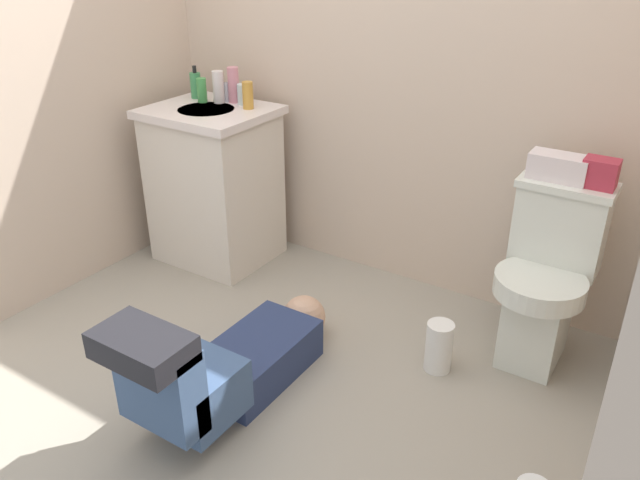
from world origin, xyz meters
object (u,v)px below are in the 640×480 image
at_px(vanity_cabinet, 215,183).
at_px(person_plumber, 225,363).
at_px(bottle_white, 218,87).
at_px(paper_towel_roll, 439,347).
at_px(bottle_pink, 233,85).
at_px(toiletry_bag, 600,173).
at_px(tissue_box, 559,167).
at_px(bottle_green, 202,90).
at_px(toilet, 546,278).
at_px(soap_dispenser, 196,85).
at_px(bottle_clear, 243,94).
at_px(bottle_amber, 248,95).
at_px(faucet, 227,92).

height_order(vanity_cabinet, person_plumber, vanity_cabinet).
distance_m(bottle_white, paper_towel_roll, 1.69).
xyz_separation_m(vanity_cabinet, bottle_pink, (0.03, 0.16, 0.49)).
xyz_separation_m(vanity_cabinet, toiletry_bag, (1.82, 0.13, 0.39)).
distance_m(tissue_box, bottle_green, 1.77).
height_order(toilet, soap_dispenser, soap_dispenser).
distance_m(vanity_cabinet, bottle_clear, 0.49).
xyz_separation_m(person_plumber, toiletry_bag, (1.00, 1.02, 0.63)).
distance_m(bottle_clear, bottle_amber, 0.09).
relative_size(toilet, bottle_white, 4.71).
relative_size(person_plumber, toiletry_bag, 8.59).
bearing_deg(faucet, toiletry_bag, -0.44).
bearing_deg(person_plumber, soap_dispenser, 134.67).
bearing_deg(toiletry_bag, soap_dispenser, -179.83).
relative_size(toiletry_bag, paper_towel_roll, 0.57).
height_order(vanity_cabinet, bottle_amber, bottle_amber).
relative_size(soap_dispenser, bottle_green, 1.37).
relative_size(toiletry_bag, bottle_amber, 0.94).
relative_size(tissue_box, soap_dispenser, 1.33).
bearing_deg(tissue_box, soap_dispenser, -179.81).
bearing_deg(toilet, faucet, 176.51).
relative_size(bottle_pink, bottle_amber, 1.35).
bearing_deg(soap_dispenser, person_plumber, -45.33).
height_order(toiletry_bag, bottle_white, bottle_white).
height_order(tissue_box, soap_dispenser, soap_dispenser).
distance_m(faucet, tissue_box, 1.67).
distance_m(toiletry_bag, paper_towel_roll, 0.90).
bearing_deg(bottle_pink, paper_towel_roll, -17.78).
height_order(vanity_cabinet, bottle_green, bottle_green).
relative_size(bottle_pink, paper_towel_roll, 0.82).
distance_m(bottle_pink, bottle_clear, 0.08).
xyz_separation_m(toilet, person_plumber, (-0.90, -0.93, -0.19)).
height_order(toilet, paper_towel_roll, toilet).
bearing_deg(vanity_cabinet, faucet, 90.00).
bearing_deg(person_plumber, bottle_pink, 126.53).
bearing_deg(bottle_amber, bottle_clear, 144.21).
distance_m(toiletry_bag, soap_dispenser, 2.01).
distance_m(toilet, paper_towel_roll, 0.51).
distance_m(tissue_box, bottle_amber, 1.49).
relative_size(vanity_cabinet, paper_towel_roll, 3.79).
height_order(vanity_cabinet, toiletry_bag, toiletry_bag).
bearing_deg(tissue_box, vanity_cabinet, -175.66).
xyz_separation_m(bottle_green, bottle_clear, (0.21, 0.08, -0.01)).
relative_size(toilet, bottle_green, 6.18).
relative_size(bottle_green, bottle_amber, 0.92).
relative_size(bottle_white, bottle_amber, 1.21).
bearing_deg(bottle_clear, bottle_pink, 173.85).
relative_size(faucet, bottle_amber, 0.76).
bearing_deg(tissue_box, toilet, -63.57).
relative_size(vanity_cabinet, faucet, 8.20).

